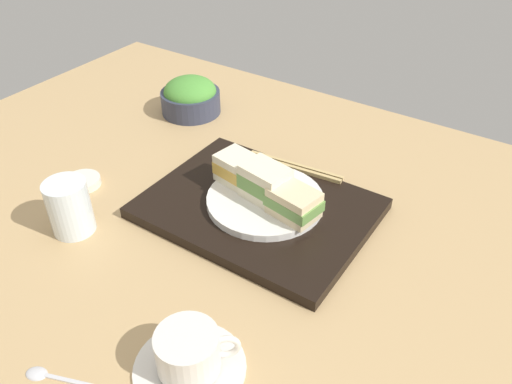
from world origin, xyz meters
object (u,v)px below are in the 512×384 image
Objects in this scene: sandwich_near at (294,203)px; salad_bowl at (190,97)px; sandwich_plate at (265,200)px; teaspoon at (44,374)px; small_sauce_dish at (83,182)px; sandwich_far at (239,169)px; coffee_cup at (189,355)px; sandwich_middle at (265,183)px; drinking_glass at (69,207)px; chopsticks_pair at (295,167)px.

sandwich_near is 0.68× the size of salad_bowl.
sandwich_plate is 2.21× the size of teaspoon.
salad_bowl is 1.48× the size of teaspoon.
salad_bowl is (33.52, -21.24, 1.16)cm from sandwich_plate.
salad_bowl is at bearing -87.40° from small_sauce_dish.
sandwich_far is 0.60× the size of coffee_cup.
salad_bowl is (39.72, -22.59, -1.79)cm from sandwich_near.
sandwich_near is 6.38cm from sandwich_middle.
sandwich_far reaches higher than small_sauce_dish.
sandwich_middle is at bearing -138.30° from drinking_glass.
drinking_glass reaches higher than sandwich_near.
sandwich_near is at bearing -105.78° from teaspoon.
drinking_glass is at bearing 52.20° from sandwich_far.
drinking_glass is 27.85cm from teaspoon.
sandwich_plate is at bearing -138.30° from drinking_glass.
sandwich_near reaches higher than small_sauce_dish.
coffee_cup is (-15.20, 32.18, -3.08)cm from sandwich_far.
sandwich_far reaches higher than chopsticks_pair.
chopsticks_pair is at bearing -76.60° from coffee_cup.
sandwich_near is 41.97cm from teaspoon.
coffee_cup is 45.29cm from small_sauce_dish.
coffee_cup is at bearing 155.01° from small_sauce_dish.
sandwich_far reaches higher than sandwich_near.
sandwich_near reaches higher than teaspoon.
sandwich_near is at bearing 150.37° from salad_bowl.
small_sauce_dish is (30.85, 23.53, -1.61)cm from chopsticks_pair.
sandwich_middle is 34.53cm from small_sauce_dish.
sandwich_far and salad_bowl have the same top height.
drinking_glass is at bearing 132.78° from small_sauce_dish.
sandwich_near is at bearing 167.67° from sandwich_plate.
small_sauce_dish is (32.02, 11.71, -1.89)cm from sandwich_plate.
drinking_glass is (29.69, 19.57, -0.97)cm from sandwich_near.
sandwich_middle reaches higher than chopsticks_pair.
small_sauce_dish is 0.72× the size of teaspoon.
sandwich_near reaches higher than sandwich_plate.
chopsticks_pair is (1.17, -11.83, -3.89)cm from sandwich_middle.
sandwich_near is 15.44cm from chopsticks_pair.
salad_bowl is 33.12cm from small_sauce_dish.
sandwich_near is at bearing 119.20° from chopsticks_pair.
drinking_glass is at bearing 41.70° from sandwich_middle.
chopsticks_pair is 38.84cm from small_sauce_dish.
coffee_cup is (-10.16, 42.65, 0.33)cm from chopsticks_pair.
sandwich_middle is at bearing -12.33° from sandwich_near.
chopsticks_pair is (-32.35, 9.41, -1.45)cm from salad_bowl.
chopsticks_pair is at bearing -124.28° from drinking_glass.
sandwich_plate is at bearing -12.33° from sandwich_near.
coffee_cup is at bearing 106.27° from sandwich_middle.
sandwich_far is 1.32× the size of small_sauce_dish.
sandwich_far is at bearing 143.95° from salad_bowl.
chopsticks_pair is at bearing -94.25° from teaspoon.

